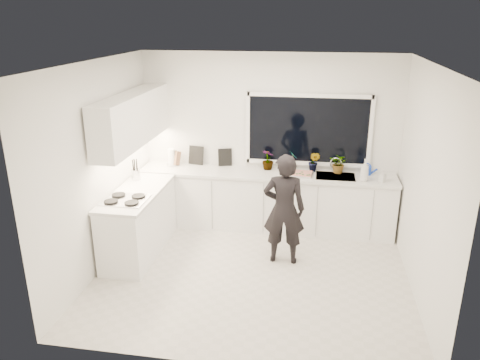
# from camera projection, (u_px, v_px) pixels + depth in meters

# --- Properties ---
(floor) EXTENTS (4.00, 3.50, 0.02)m
(floor) POSITION_uv_depth(u_px,v_px,m) (252.00, 274.00, 6.16)
(floor) COLOR beige
(floor) RESTS_ON ground
(wall_back) EXTENTS (4.00, 0.02, 2.70)m
(wall_back) POSITION_uv_depth(u_px,v_px,m) (269.00, 140.00, 7.34)
(wall_back) COLOR white
(wall_back) RESTS_ON ground
(wall_left) EXTENTS (0.02, 3.50, 2.70)m
(wall_left) POSITION_uv_depth(u_px,v_px,m) (99.00, 168.00, 6.02)
(wall_left) COLOR white
(wall_left) RESTS_ON ground
(wall_right) EXTENTS (0.02, 3.50, 2.70)m
(wall_right) POSITION_uv_depth(u_px,v_px,m) (426.00, 186.00, 5.39)
(wall_right) COLOR white
(wall_right) RESTS_ON ground
(ceiling) EXTENTS (4.00, 3.50, 0.02)m
(ceiling) POSITION_uv_depth(u_px,v_px,m) (254.00, 62.00, 5.25)
(ceiling) COLOR white
(ceiling) RESTS_ON wall_back
(window) EXTENTS (1.80, 0.02, 1.00)m
(window) POSITION_uv_depth(u_px,v_px,m) (308.00, 130.00, 7.14)
(window) COLOR black
(window) RESTS_ON wall_back
(base_cabinets_back) EXTENTS (3.92, 0.58, 0.88)m
(base_cabinets_back) POSITION_uv_depth(u_px,v_px,m) (266.00, 201.00, 7.35)
(base_cabinets_back) COLOR white
(base_cabinets_back) RESTS_ON floor
(base_cabinets_left) EXTENTS (0.58, 1.60, 0.88)m
(base_cabinets_left) POSITION_uv_depth(u_px,v_px,m) (139.00, 223.00, 6.59)
(base_cabinets_left) COLOR white
(base_cabinets_left) RESTS_ON floor
(countertop_back) EXTENTS (3.94, 0.62, 0.04)m
(countertop_back) POSITION_uv_depth(u_px,v_px,m) (266.00, 174.00, 7.19)
(countertop_back) COLOR silver
(countertop_back) RESTS_ON base_cabinets_back
(countertop_left) EXTENTS (0.62, 1.60, 0.04)m
(countertop_left) POSITION_uv_depth(u_px,v_px,m) (137.00, 193.00, 6.44)
(countertop_left) COLOR silver
(countertop_left) RESTS_ON base_cabinets_left
(upper_cabinets) EXTENTS (0.34, 2.10, 0.70)m
(upper_cabinets) POSITION_uv_depth(u_px,v_px,m) (133.00, 119.00, 6.46)
(upper_cabinets) COLOR white
(upper_cabinets) RESTS_ON wall_left
(sink) EXTENTS (0.58, 0.42, 0.14)m
(sink) POSITION_uv_depth(u_px,v_px,m) (335.00, 179.00, 7.05)
(sink) COLOR silver
(sink) RESTS_ON countertop_back
(faucet) EXTENTS (0.03, 0.03, 0.22)m
(faucet) POSITION_uv_depth(u_px,v_px,m) (336.00, 165.00, 7.18)
(faucet) COLOR silver
(faucet) RESTS_ON countertop_back
(stovetop) EXTENTS (0.56, 0.48, 0.03)m
(stovetop) POSITION_uv_depth(u_px,v_px,m) (125.00, 199.00, 6.10)
(stovetop) COLOR black
(stovetop) RESTS_ON countertop_left
(person) EXTENTS (0.57, 0.39, 1.53)m
(person) POSITION_uv_depth(u_px,v_px,m) (284.00, 209.00, 6.22)
(person) COLOR black
(person) RESTS_ON floor
(pizza_tray) EXTENTS (0.45, 0.35, 0.03)m
(pizza_tray) POSITION_uv_depth(u_px,v_px,m) (299.00, 174.00, 7.08)
(pizza_tray) COLOR silver
(pizza_tray) RESTS_ON countertop_back
(pizza) EXTENTS (0.41, 0.31, 0.01)m
(pizza) POSITION_uv_depth(u_px,v_px,m) (299.00, 173.00, 7.08)
(pizza) COLOR red
(pizza) RESTS_ON pizza_tray
(watering_can) EXTENTS (0.18, 0.18, 0.13)m
(watering_can) POSITION_uv_depth(u_px,v_px,m) (367.00, 170.00, 7.08)
(watering_can) COLOR #143BC2
(watering_can) RESTS_ON countertop_back
(paper_towel_roll) EXTENTS (0.14, 0.14, 0.26)m
(paper_towel_roll) POSITION_uv_depth(u_px,v_px,m) (171.00, 158.00, 7.48)
(paper_towel_roll) COLOR white
(paper_towel_roll) RESTS_ON countertop_back
(knife_block) EXTENTS (0.16, 0.15, 0.22)m
(knife_block) POSITION_uv_depth(u_px,v_px,m) (175.00, 158.00, 7.52)
(knife_block) COLOR brown
(knife_block) RESTS_ON countertop_back
(utensil_crock) EXTENTS (0.14, 0.14, 0.16)m
(utensil_crock) POSITION_uv_depth(u_px,v_px,m) (136.00, 175.00, 6.85)
(utensil_crock) COLOR #B8B8BD
(utensil_crock) RESTS_ON countertop_left
(picture_frame_large) EXTENTS (0.22, 0.09, 0.28)m
(picture_frame_large) POSITION_uv_depth(u_px,v_px,m) (225.00, 157.00, 7.48)
(picture_frame_large) COLOR black
(picture_frame_large) RESTS_ON countertop_back
(picture_frame_small) EXTENTS (0.25, 0.07, 0.30)m
(picture_frame_small) POSITION_uv_depth(u_px,v_px,m) (196.00, 155.00, 7.55)
(picture_frame_small) COLOR black
(picture_frame_small) RESTS_ON countertop_back
(herb_plants) EXTENTS (1.39, 0.34, 0.32)m
(herb_plants) POSITION_uv_depth(u_px,v_px,m) (312.00, 162.00, 7.18)
(herb_plants) COLOR #26662D
(herb_plants) RESTS_ON countertop_back
(soap_bottles) EXTENTS (0.38, 0.13, 0.32)m
(soap_bottles) POSITION_uv_depth(u_px,v_px,m) (368.00, 172.00, 6.77)
(soap_bottles) COLOR #D8BF66
(soap_bottles) RESTS_ON countertop_back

